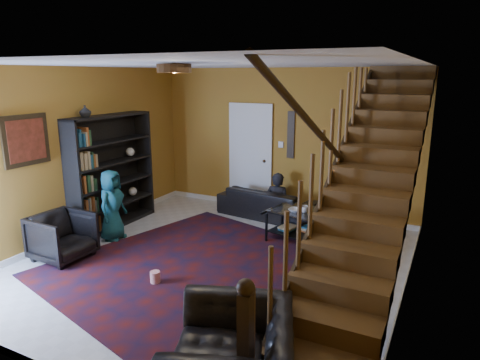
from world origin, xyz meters
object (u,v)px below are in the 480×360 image
object	(u,v)px
sofa	(267,203)
armchair_right	(232,360)
coffee_table	(310,225)
bookshelf	(112,174)
armchair_left	(62,237)

from	to	relation	value
sofa	armchair_right	xyz separation A→B (m)	(1.63, -4.55, 0.10)
armchair_right	coffee_table	xyz separation A→B (m)	(-0.51, 3.69, -0.08)
bookshelf	coffee_table	bearing A→B (deg)	13.86
sofa	armchair_right	distance (m)	4.83
armchair_left	coffee_table	xyz separation A→B (m)	(3.04, 2.32, -0.06)
bookshelf	armchair_right	distance (m)	4.87
bookshelf	armchair_left	bearing A→B (deg)	-76.49
armchair_right	coffee_table	size ratio (longest dim) A/B	0.80
sofa	armchair_left	size ratio (longest dim) A/B	2.46
bookshelf	sofa	bearing A→B (deg)	36.79
bookshelf	coffee_table	world-z (taller)	bookshelf
bookshelf	armchair_left	world-z (taller)	bookshelf
bookshelf	sofa	world-z (taller)	bookshelf
sofa	coffee_table	bearing A→B (deg)	149.45
coffee_table	bookshelf	bearing A→B (deg)	-166.14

